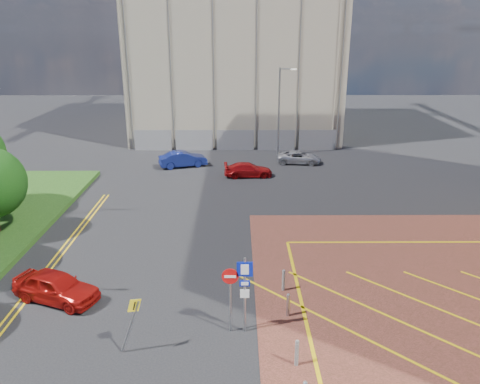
{
  "coord_description": "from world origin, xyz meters",
  "views": [
    {
      "loc": [
        0.24,
        -14.55,
        11.24
      ],
      "look_at": [
        0.34,
        5.21,
        4.33
      ],
      "focal_mm": 35.0,
      "sensor_mm": 36.0,
      "label": 1
    }
  ],
  "objects_px": {
    "warning_sign": "(132,319)",
    "car_red_back": "(248,170)",
    "car_red_left": "(56,287)",
    "car_silver_back": "(299,157)",
    "car_blue_back": "(183,159)",
    "sign_cluster": "(239,288)",
    "lamp_back": "(280,109)"
  },
  "relations": [
    {
      "from": "warning_sign",
      "to": "car_red_back",
      "type": "bearing_deg",
      "value": 77.9
    },
    {
      "from": "car_red_left",
      "to": "car_silver_back",
      "type": "relative_size",
      "value": 1.02
    },
    {
      "from": "warning_sign",
      "to": "car_silver_back",
      "type": "xyz_separation_m",
      "value": [
        9.2,
        25.49,
        -0.9
      ]
    },
    {
      "from": "car_red_left",
      "to": "car_blue_back",
      "type": "distance_m",
      "value": 21.19
    },
    {
      "from": "sign_cluster",
      "to": "car_red_back",
      "type": "height_order",
      "value": "sign_cluster"
    },
    {
      "from": "car_blue_back",
      "to": "car_silver_back",
      "type": "xyz_separation_m",
      "value": [
        10.09,
        1.02,
        -0.14
      ]
    },
    {
      "from": "car_red_back",
      "to": "car_silver_back",
      "type": "xyz_separation_m",
      "value": [
        4.56,
        3.87,
        -0.02
      ]
    },
    {
      "from": "car_red_left",
      "to": "car_blue_back",
      "type": "bearing_deg",
      "value": 12.92
    },
    {
      "from": "sign_cluster",
      "to": "lamp_back",
      "type": "bearing_deg",
      "value": 82.03
    },
    {
      "from": "car_red_back",
      "to": "sign_cluster",
      "type": "bearing_deg",
      "value": 174.26
    },
    {
      "from": "lamp_back",
      "to": "car_red_back",
      "type": "distance_m",
      "value": 8.21
    },
    {
      "from": "warning_sign",
      "to": "car_blue_back",
      "type": "relative_size",
      "value": 0.55
    },
    {
      "from": "car_silver_back",
      "to": "lamp_back",
      "type": "bearing_deg",
      "value": 37.04
    },
    {
      "from": "car_red_back",
      "to": "car_blue_back",
      "type": "bearing_deg",
      "value": 59.22
    },
    {
      "from": "lamp_back",
      "to": "car_silver_back",
      "type": "bearing_deg",
      "value": -60.54
    },
    {
      "from": "car_blue_back",
      "to": "car_red_back",
      "type": "distance_m",
      "value": 6.22
    },
    {
      "from": "warning_sign",
      "to": "car_silver_back",
      "type": "distance_m",
      "value": 27.12
    },
    {
      "from": "sign_cluster",
      "to": "car_red_back",
      "type": "distance_m",
      "value": 20.45
    },
    {
      "from": "car_blue_back",
      "to": "car_red_back",
      "type": "bearing_deg",
      "value": -134.99
    },
    {
      "from": "car_red_left",
      "to": "sign_cluster",
      "type": "bearing_deg",
      "value": -84.4
    },
    {
      "from": "car_red_back",
      "to": "car_red_left",
      "type": "bearing_deg",
      "value": 150.69
    },
    {
      "from": "sign_cluster",
      "to": "car_red_back",
      "type": "relative_size",
      "value": 0.84
    },
    {
      "from": "car_blue_back",
      "to": "car_silver_back",
      "type": "bearing_deg",
      "value": -101.98
    },
    {
      "from": "sign_cluster",
      "to": "warning_sign",
      "type": "distance_m",
      "value": 4.08
    },
    {
      "from": "lamp_back",
      "to": "car_red_left",
      "type": "xyz_separation_m",
      "value": [
        -11.74,
        -24.73,
        -3.69
      ]
    },
    {
      "from": "warning_sign",
      "to": "car_red_back",
      "type": "xyz_separation_m",
      "value": [
        4.64,
        21.63,
        -0.87
      ]
    },
    {
      "from": "sign_cluster",
      "to": "car_silver_back",
      "type": "relative_size",
      "value": 0.84
    },
    {
      "from": "car_red_left",
      "to": "car_red_back",
      "type": "height_order",
      "value": "car_red_left"
    },
    {
      "from": "car_red_left",
      "to": "car_red_back",
      "type": "distance_m",
      "value": 20.1
    },
    {
      "from": "lamp_back",
      "to": "warning_sign",
      "type": "height_order",
      "value": "lamp_back"
    },
    {
      "from": "warning_sign",
      "to": "car_blue_back",
      "type": "xyz_separation_m",
      "value": [
        -0.89,
        24.47,
        -0.76
      ]
    },
    {
      "from": "warning_sign",
      "to": "car_red_back",
      "type": "relative_size",
      "value": 0.58
    }
  ]
}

